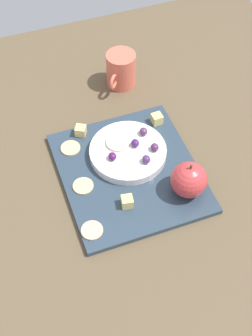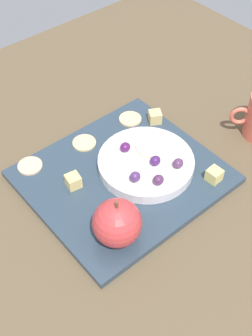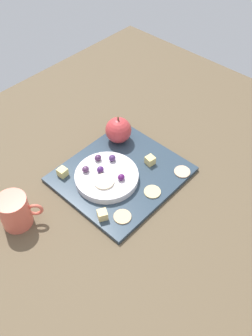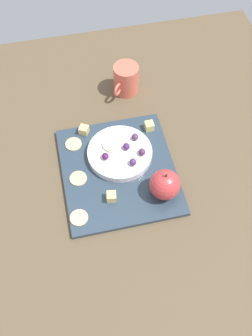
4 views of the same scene
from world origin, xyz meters
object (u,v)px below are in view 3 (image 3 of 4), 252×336
at_px(cracker_0, 152,192).
at_px(platter, 121,174).
at_px(cheese_cube_2, 102,215).
at_px(grape_1, 112,158).
at_px(apple_whole, 118,130).
at_px(grape_0, 100,169).
at_px(cracker_1, 182,172).
at_px(cup, 15,211).
at_px(cracker_2, 122,217).
at_px(apple_slice_0, 104,182).
at_px(cheese_cube_1, 150,160).
at_px(grape_3, 98,158).
at_px(grape_2, 121,177).
at_px(cheese_cube_0, 62,172).
at_px(grape_4, 86,169).
at_px(serving_dish, 107,177).

bearing_deg(cracker_0, platter, -86.75).
relative_size(cheese_cube_2, grape_1, 1.20).
xyz_separation_m(apple_whole, grape_0, (0.14, 0.06, -0.01)).
bearing_deg(apple_whole, cracker_1, 96.45).
height_order(platter, cup, cup).
relative_size(cracker_0, cracker_2, 1.00).
bearing_deg(cracker_2, apple_slice_0, -110.43).
relative_size(cheese_cube_1, grape_1, 1.20).
bearing_deg(cracker_1, cracker_0, -7.71).
bearing_deg(apple_whole, grape_0, 24.67).
xyz_separation_m(cheese_cube_1, cup, (0.37, -0.12, 0.02)).
bearing_deg(cracker_2, cheese_cube_1, -159.81).
bearing_deg(cheese_cube_1, cracker_2, 20.19).
distance_m(apple_whole, grape_3, 0.12).
bearing_deg(grape_2, cup, -23.44).
relative_size(platter, grape_2, 16.59).
distance_m(cracker_0, grape_3, 0.18).
bearing_deg(grape_2, cheese_cube_2, 19.90).
relative_size(cheese_cube_0, grape_0, 1.20).
height_order(grape_0, grape_3, same).
bearing_deg(platter, cracker_1, 133.61).
height_order(cracker_0, grape_4, grape_4).
distance_m(cracker_0, grape_0, 0.15).
bearing_deg(grape_3, apple_slice_0, 56.70).
height_order(serving_dish, cheese_cube_1, cheese_cube_1).
relative_size(grape_2, apple_slice_0, 0.37).
height_order(grape_3, grape_4, same).
relative_size(platter, apple_slice_0, 6.11).
bearing_deg(apple_whole, cheese_cube_0, -4.09).
relative_size(serving_dish, apple_slice_0, 3.24).
relative_size(cracker_1, cracker_2, 1.00).
bearing_deg(grape_4, apple_slice_0, 95.63).
distance_m(grape_0, grape_2, 0.06).
relative_size(apple_whole, cup, 0.84).
distance_m(platter, cracker_0, 0.11).
height_order(cracker_2, grape_2, grape_2).
height_order(apple_whole, grape_0, apple_whole).
bearing_deg(grape_4, grape_0, 132.60).
bearing_deg(apple_whole, apple_slice_0, 31.99).
relative_size(cracker_0, cracker_1, 1.00).
height_order(cheese_cube_0, cheese_cube_1, same).
height_order(grape_1, cup, cup).
distance_m(platter, cheese_cube_2, 0.16).
distance_m(serving_dish, cracker_0, 0.13).
bearing_deg(apple_whole, cup, 2.22).
height_order(cracker_0, grape_3, grape_3).
bearing_deg(platter, cheese_cube_1, 157.04).
relative_size(serving_dish, cup, 1.88).
relative_size(grape_0, grape_1, 1.00).
height_order(grape_1, grape_2, grape_1).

